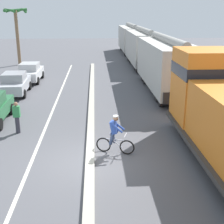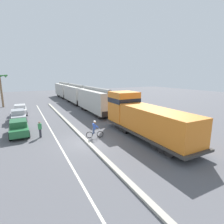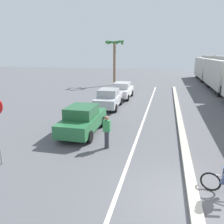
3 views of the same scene
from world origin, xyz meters
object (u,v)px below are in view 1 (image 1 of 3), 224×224
at_px(parked_car_silver, 15,83).
at_px(pedestrian_by_cars, 17,117).
at_px(palm_tree_near, 16,22).
at_px(hopper_car_middle, 143,47).
at_px(hopper_car_lead, 166,65).
at_px(cyclist, 115,135).
at_px(hopper_car_trailing, 131,38).
at_px(parked_car_white, 30,72).

distance_m(parked_car_silver, pedestrian_by_cars, 8.08).
bearing_deg(palm_tree_near, hopper_car_middle, -7.03).
bearing_deg(hopper_car_middle, hopper_car_lead, -90.00).
relative_size(hopper_car_middle, palm_tree_near, 1.67).
xyz_separation_m(hopper_car_lead, pedestrian_by_cars, (-9.24, -7.92, -1.23)).
bearing_deg(cyclist, hopper_car_trailing, 82.39).
xyz_separation_m(hopper_car_middle, hopper_car_trailing, (0.00, 11.60, 0.00)).
relative_size(parked_car_silver, palm_tree_near, 0.67).
xyz_separation_m(parked_car_silver, parked_car_white, (0.26, 4.37, 0.00)).
xyz_separation_m(hopper_car_middle, parked_car_white, (-10.93, -7.31, -1.26)).
distance_m(parked_car_silver, parked_car_white, 4.38).
bearing_deg(hopper_car_middle, cyclist, -101.51).
height_order(cyclist, pedestrian_by_cars, cyclist).
distance_m(hopper_car_middle, parked_car_silver, 16.23).
xyz_separation_m(hopper_car_trailing, parked_car_silver, (-11.20, -23.28, -1.26)).
height_order(hopper_car_middle, hopper_car_trailing, same).
bearing_deg(hopper_car_lead, palm_tree_near, 136.15).
height_order(parked_car_silver, cyclist, cyclist).
bearing_deg(palm_tree_near, cyclist, -68.60).
distance_m(cyclist, pedestrian_by_cars, 5.40).
height_order(hopper_car_trailing, parked_car_silver, hopper_car_trailing).
distance_m(cyclist, palm_tree_near, 25.91).
xyz_separation_m(hopper_car_trailing, cyclist, (-4.51, -33.74, -1.26)).
bearing_deg(hopper_car_middle, pedestrian_by_cars, -115.32).
distance_m(parked_car_white, cyclist, 16.16).
xyz_separation_m(hopper_car_middle, pedestrian_by_cars, (-9.24, -19.52, -1.23)).
relative_size(hopper_car_middle, parked_car_silver, 2.48).
bearing_deg(parked_car_silver, cyclist, -57.41).
height_order(hopper_car_lead, parked_car_white, hopper_car_lead).
bearing_deg(hopper_car_trailing, parked_car_white, -120.04).
relative_size(parked_car_silver, parked_car_white, 1.02).
relative_size(parked_car_white, palm_tree_near, 0.66).
xyz_separation_m(cyclist, pedestrian_by_cars, (-4.73, 2.62, 0.03)).
bearing_deg(hopper_car_trailing, palm_tree_near, -144.47).
xyz_separation_m(parked_car_white, pedestrian_by_cars, (1.70, -12.21, 0.03)).
bearing_deg(palm_tree_near, parked_car_white, -72.05).
bearing_deg(parked_car_silver, pedestrian_by_cars, -75.97).
bearing_deg(hopper_car_trailing, pedestrian_by_cars, -106.53).
bearing_deg(hopper_car_lead, hopper_car_trailing, 90.00).
relative_size(hopper_car_lead, hopper_car_middle, 1.00).
relative_size(hopper_car_lead, pedestrian_by_cars, 6.54).
height_order(palm_tree_near, pedestrian_by_cars, palm_tree_near).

